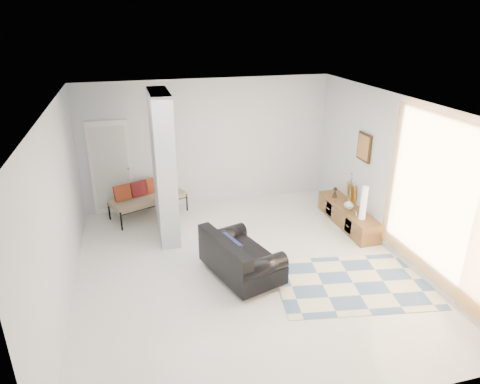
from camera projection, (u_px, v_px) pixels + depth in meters
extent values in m
plane|color=white|center=(244.00, 269.00, 7.29)|extent=(6.00, 6.00, 0.00)
plane|color=white|center=(244.00, 105.00, 6.22)|extent=(6.00, 6.00, 0.00)
plane|color=silver|center=(208.00, 143.00, 9.43)|extent=(6.00, 0.00, 6.00)
plane|color=silver|center=(328.00, 310.00, 4.08)|extent=(6.00, 0.00, 6.00)
plane|color=silver|center=(58.00, 213.00, 6.10)|extent=(0.00, 6.00, 6.00)
plane|color=silver|center=(396.00, 178.00, 7.41)|extent=(0.00, 6.00, 6.00)
cube|color=silver|center=(164.00, 167.00, 7.92)|extent=(0.35, 1.20, 2.80)
cube|color=white|center=(111.00, 168.00, 9.04)|extent=(0.85, 0.06, 2.04)
plane|color=#FCA842|center=(437.00, 201.00, 6.35)|extent=(0.00, 2.55, 2.55)
cube|color=#33210E|center=(364.00, 147.00, 8.27)|extent=(0.04, 0.45, 0.55)
cube|color=brown|center=(348.00, 216.00, 8.78)|extent=(0.45, 1.89, 0.40)
cube|color=#33210E|center=(348.00, 226.00, 8.35)|extent=(0.02, 0.25, 0.28)
cube|color=#33210E|center=(329.00, 209.00, 9.10)|extent=(0.02, 0.25, 0.28)
cube|color=gold|center=(351.00, 192.00, 8.90)|extent=(0.09, 0.32, 0.40)
cube|color=silver|center=(355.00, 213.00, 8.28)|extent=(0.04, 0.10, 0.12)
cylinder|color=silver|center=(244.00, 298.00, 6.48)|extent=(0.05, 0.05, 0.10)
cylinder|color=silver|center=(208.00, 263.00, 7.40)|extent=(0.05, 0.05, 0.10)
cylinder|color=silver|center=(278.00, 284.00, 6.80)|extent=(0.05, 0.05, 0.10)
cylinder|color=silver|center=(239.00, 252.00, 7.71)|extent=(0.05, 0.05, 0.10)
cube|color=black|center=(242.00, 263.00, 7.02)|extent=(1.23, 1.60, 0.30)
cube|color=black|center=(224.00, 250.00, 6.73)|extent=(0.61, 1.41, 0.36)
cylinder|color=black|center=(262.00, 267.00, 6.47)|extent=(0.85, 0.51, 0.28)
cylinder|color=black|center=(223.00, 236.00, 7.39)|extent=(0.85, 0.51, 0.28)
cube|color=black|center=(231.00, 247.00, 6.78)|extent=(0.29, 0.54, 0.31)
cylinder|color=black|center=(121.00, 221.00, 8.54)|extent=(0.04, 0.04, 0.40)
cylinder|color=black|center=(187.00, 202.00, 9.41)|extent=(0.04, 0.04, 0.40)
cylinder|color=black|center=(109.00, 211.00, 9.00)|extent=(0.04, 0.04, 0.40)
cylinder|color=black|center=(173.00, 194.00, 9.86)|extent=(0.04, 0.04, 0.40)
cube|color=#C5B490|center=(148.00, 199.00, 9.13)|extent=(1.68, 1.19, 0.12)
cube|color=maroon|center=(122.00, 193.00, 8.88)|extent=(0.38, 0.28, 0.33)
cube|color=maroon|center=(138.00, 189.00, 9.08)|extent=(0.38, 0.28, 0.33)
cube|color=maroon|center=(154.00, 185.00, 9.29)|extent=(0.38, 0.28, 0.33)
cube|color=beige|center=(353.00, 283.00, 6.90)|extent=(2.67, 2.00, 0.01)
cylinder|color=white|center=(364.00, 203.00, 8.07)|extent=(0.12, 0.12, 0.66)
imported|color=silver|center=(349.00, 204.00, 8.58)|extent=(0.22, 0.22, 0.21)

